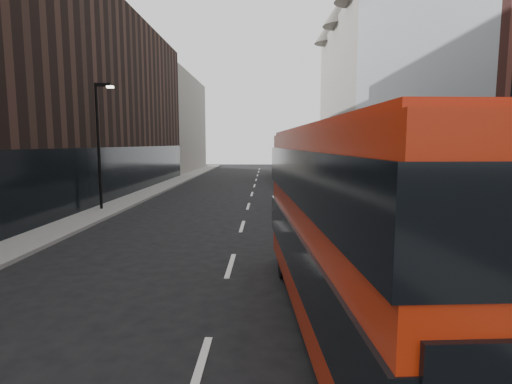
# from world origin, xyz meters

# --- Properties ---
(sidewalk_right) EXTENTS (3.00, 80.00, 0.15)m
(sidewalk_right) POSITION_xyz_m (7.50, 25.00, 0.07)
(sidewalk_right) COLOR slate
(sidewalk_right) RESTS_ON ground
(sidewalk_left) EXTENTS (2.00, 80.00, 0.15)m
(sidewalk_left) POSITION_xyz_m (-8.00, 25.00, 0.07)
(sidewalk_left) COLOR slate
(sidewalk_left) RESTS_ON ground
(building_modern_block) EXTENTS (5.03, 22.00, 20.00)m
(building_modern_block) POSITION_xyz_m (11.47, 21.00, 9.90)
(building_modern_block) COLOR #A6ADB1
(building_modern_block) RESTS_ON ground
(building_victorian) EXTENTS (6.50, 24.00, 21.00)m
(building_victorian) POSITION_xyz_m (11.38, 44.00, 9.66)
(building_victorian) COLOR slate
(building_victorian) RESTS_ON ground
(building_left_mid) EXTENTS (5.00, 24.00, 14.00)m
(building_left_mid) POSITION_xyz_m (-11.50, 30.00, 7.00)
(building_left_mid) COLOR black
(building_left_mid) RESTS_ON ground
(building_left_far) EXTENTS (5.00, 20.00, 13.00)m
(building_left_far) POSITION_xyz_m (-11.50, 52.00, 6.50)
(building_left_far) COLOR slate
(building_left_far) RESTS_ON ground
(street_lamp) EXTENTS (1.06, 0.22, 7.00)m
(street_lamp) POSITION_xyz_m (-8.22, 18.00, 4.18)
(street_lamp) COLOR black
(street_lamp) RESTS_ON sidewalk_left
(red_bus) EXTENTS (3.17, 10.48, 4.18)m
(red_bus) POSITION_xyz_m (2.89, 3.72, 2.32)
(red_bus) COLOR #B7240B
(red_bus) RESTS_ON ground
(grey_bus) EXTENTS (3.19, 11.74, 3.76)m
(grey_bus) POSITION_xyz_m (3.62, 40.59, 2.01)
(grey_bus) COLOR black
(grey_bus) RESTS_ON ground
(car_a) EXTENTS (1.87, 3.90, 1.28)m
(car_a) POSITION_xyz_m (2.53, 18.49, 0.64)
(car_a) COLOR black
(car_a) RESTS_ON ground
(car_b) EXTENTS (1.74, 4.28, 1.38)m
(car_b) POSITION_xyz_m (3.01, 21.70, 0.69)
(car_b) COLOR #9A9CA2
(car_b) RESTS_ON ground
(car_c) EXTENTS (2.16, 4.51, 1.27)m
(car_c) POSITION_xyz_m (2.78, 31.49, 0.63)
(car_c) COLOR black
(car_c) RESTS_ON ground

